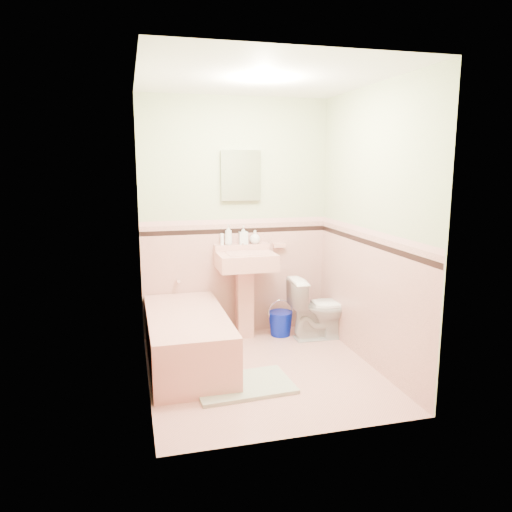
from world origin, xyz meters
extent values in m
plane|color=#DA9E8F|center=(0.00, 0.00, 0.00)|extent=(2.20, 2.20, 0.00)
plane|color=white|center=(0.00, 0.00, 2.50)|extent=(2.20, 2.20, 0.00)
plane|color=beige|center=(0.00, 1.10, 1.25)|extent=(2.50, 0.00, 2.50)
plane|color=beige|center=(0.00, -1.10, 1.25)|extent=(2.50, 0.00, 2.50)
plane|color=beige|center=(-1.00, 0.00, 1.25)|extent=(0.00, 2.50, 2.50)
plane|color=beige|center=(1.00, 0.00, 1.25)|extent=(0.00, 2.50, 2.50)
plane|color=#DDA394|center=(0.00, 1.09, 0.60)|extent=(2.00, 0.00, 2.00)
plane|color=#DDA394|center=(0.00, -1.09, 0.60)|extent=(2.00, 0.00, 2.00)
plane|color=#DDA394|center=(-0.99, 0.00, 0.60)|extent=(0.00, 2.20, 2.20)
plane|color=#DDA394|center=(0.99, 0.00, 0.60)|extent=(0.00, 2.20, 2.20)
plane|color=black|center=(0.00, 1.08, 1.12)|extent=(2.00, 0.00, 2.00)
plane|color=black|center=(0.00, -1.08, 1.12)|extent=(2.00, 0.00, 2.00)
plane|color=black|center=(-0.98, 0.00, 1.12)|extent=(0.00, 2.20, 2.20)
plane|color=black|center=(0.98, 0.00, 1.12)|extent=(0.00, 2.20, 2.20)
plane|color=#DAA299|center=(0.00, 1.08, 1.22)|extent=(2.00, 0.00, 2.00)
plane|color=#DAA299|center=(0.00, -1.08, 1.22)|extent=(2.00, 0.00, 2.00)
plane|color=#DAA299|center=(-0.98, 0.00, 1.22)|extent=(0.00, 2.20, 2.20)
plane|color=#DAA299|center=(0.98, 0.00, 1.22)|extent=(0.00, 2.20, 2.20)
cube|color=tan|center=(-0.63, 0.33, 0.23)|extent=(0.70, 1.50, 0.45)
cylinder|color=silver|center=(-0.63, 1.05, 0.63)|extent=(0.04, 0.12, 0.04)
cylinder|color=silver|center=(0.05, 1.00, 0.95)|extent=(0.02, 0.02, 0.10)
cube|color=white|center=(0.05, 1.07, 1.70)|extent=(0.41, 0.04, 0.51)
cube|color=tan|center=(0.47, 1.06, 0.95)|extent=(0.13, 0.08, 0.04)
imported|color=#B2B2B2|center=(-0.09, 1.04, 1.09)|extent=(0.11, 0.11, 0.21)
imported|color=#B2B2B2|center=(0.07, 1.04, 1.08)|extent=(0.09, 0.09, 0.19)
imported|color=#B2B2B2|center=(0.19, 1.04, 1.05)|extent=(0.14, 0.14, 0.14)
cylinder|color=white|center=(-0.16, 1.04, 1.04)|extent=(0.04, 0.04, 0.12)
imported|color=white|center=(0.81, 0.68, 0.33)|extent=(0.65, 0.38, 0.65)
cube|color=#99A68A|center=(-0.24, -0.26, 0.02)|extent=(0.83, 0.58, 0.03)
cube|color=#BF1E59|center=(-0.38, -0.22, 0.06)|extent=(0.17, 0.11, 0.06)
camera|label=1|loc=(-1.10, -3.97, 1.82)|focal=34.51mm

